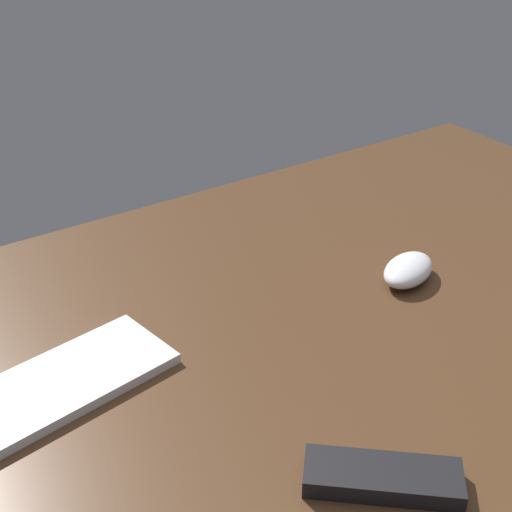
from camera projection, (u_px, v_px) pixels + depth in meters
The scene contains 4 objects.
desk at pixel (319, 314), 104.45cm from camera, with size 140.00×84.00×2.00cm, color #4C301C.
keyboard at pixel (31, 399), 86.57cm from camera, with size 34.69×11.83×1.31cm, color white.
computer_mouse at pixel (408, 270), 109.50cm from camera, with size 10.34×6.24×3.34cm, color silver.
tv_remote at pixel (383, 478), 75.64cm from camera, with size 16.01×5.57×2.12cm, color black.
Camera 1 is at (-55.35, -66.71, 60.51)cm, focal length 52.49 mm.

